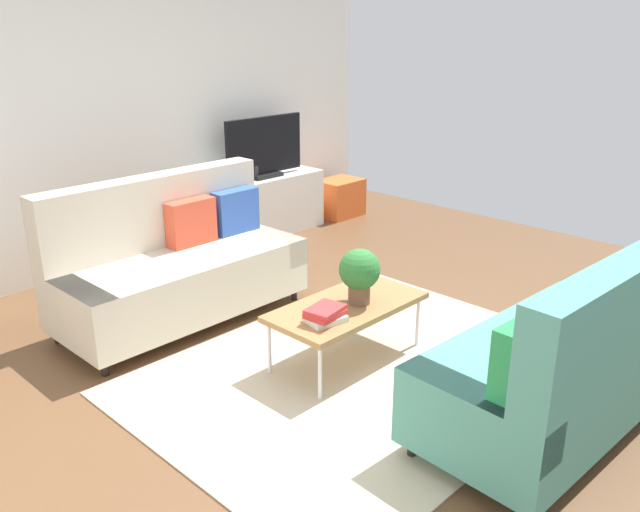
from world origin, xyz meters
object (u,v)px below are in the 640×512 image
(coffee_table, at_px, (347,308))
(table_book_0, at_px, (325,319))
(couch_beige, at_px, (177,263))
(bottle_0, at_px, (248,174))
(vase_0, at_px, (217,177))
(bottle_1, at_px, (256,173))
(couch_green, at_px, (570,357))
(tv, at_px, (264,148))
(tv_console, at_px, (265,206))
(storage_trunk, at_px, (340,198))
(potted_plant, at_px, (360,272))
(vase_1, at_px, (231,176))

(coffee_table, distance_m, table_book_0, 0.31)
(couch_beige, relative_size, bottle_0, 12.97)
(bottle_0, bearing_deg, vase_0, 164.55)
(bottle_0, relative_size, bottle_1, 0.99)
(bottle_0, bearing_deg, coffee_table, -116.60)
(couch_green, relative_size, tv, 1.94)
(coffee_table, height_order, tv_console, tv_console)
(tv, height_order, table_book_0, tv)
(coffee_table, bearing_deg, storage_trunk, 43.25)
(storage_trunk, height_order, table_book_0, table_book_0)
(storage_trunk, bearing_deg, potted_plant, -135.46)
(couch_beige, relative_size, table_book_0, 7.94)
(coffee_table, xyz_separation_m, storage_trunk, (2.62, 2.46, -0.17))
(couch_beige, bearing_deg, vase_0, -138.32)
(tv, relative_size, bottle_1, 6.77)
(tv, relative_size, potted_plant, 2.62)
(potted_plant, distance_m, bottle_1, 2.88)
(couch_green, xyz_separation_m, tv_console, (1.24, 3.98, -0.13))
(vase_0, xyz_separation_m, bottle_1, (0.43, -0.09, -0.01))
(tv, bearing_deg, bottle_1, -172.25)
(tv_console, xyz_separation_m, bottle_1, (-0.15, -0.04, 0.39))
(bottle_1, bearing_deg, vase_0, 168.26)
(table_book_0, xyz_separation_m, vase_0, (1.24, 2.69, 0.29))
(couch_beige, bearing_deg, bottle_1, -148.25)
(bottle_1, bearing_deg, bottle_0, 180.00)
(potted_plant, height_order, bottle_0, potted_plant)
(tv, height_order, potted_plant, tv)
(couch_beige, xyz_separation_m, couch_green, (0.66, -2.84, 0.00))
(couch_beige, xyz_separation_m, bottle_1, (1.75, 1.10, 0.27))
(coffee_table, distance_m, bottle_1, 2.89)
(tv_console, xyz_separation_m, tv, (0.00, -0.02, 0.63))
(vase_1, bearing_deg, potted_plant, -111.45)
(potted_plant, bearing_deg, vase_1, 68.55)
(tv_console, xyz_separation_m, vase_1, (-0.40, 0.05, 0.39))
(couch_beige, bearing_deg, coffee_table, 104.73)
(couch_green, relative_size, potted_plant, 5.08)
(tv, relative_size, vase_1, 7.56)
(couch_beige, relative_size, vase_0, 11.27)
(potted_plant, bearing_deg, tv_console, 60.96)
(couch_beige, bearing_deg, couch_green, 102.76)
(coffee_table, height_order, table_book_0, table_book_0)
(couch_beige, bearing_deg, storage_trunk, -161.24)
(storage_trunk, xyz_separation_m, vase_0, (-1.68, 0.15, 0.50))
(vase_1, distance_m, bottle_1, 0.27)
(tv_console, relative_size, vase_0, 8.28)
(coffee_table, xyz_separation_m, tv, (1.52, 2.54, 0.56))
(coffee_table, bearing_deg, table_book_0, -164.59)
(table_book_0, relative_size, vase_1, 1.82)
(tv, bearing_deg, bottle_0, -175.50)
(couch_beige, relative_size, bottle_1, 12.90)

